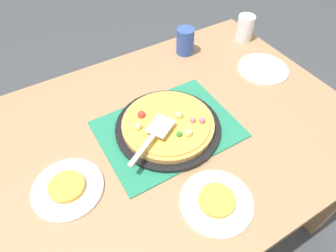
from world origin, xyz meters
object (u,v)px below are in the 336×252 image
object	(u,v)px
plate_side	(263,69)
served_slice_left	(67,186)
pizza_server	(153,136)
plate_far_right	(216,202)
plate_near_left	(68,189)
cup_near	(245,28)
pizza	(168,124)
cup_far	(185,41)
pizza_pan	(168,127)
served_slice_right	(217,200)

from	to	relation	value
plate_side	served_slice_left	size ratio (longest dim) A/B	2.00
served_slice_left	pizza_server	world-z (taller)	pizza_server
plate_far_right	served_slice_left	size ratio (longest dim) A/B	2.00
plate_near_left	cup_near	bearing A→B (deg)	20.10
cup_near	plate_near_left	bearing A→B (deg)	-159.90
plate_near_left	served_slice_left	world-z (taller)	served_slice_left
plate_side	cup_near	xyz separation A→B (m)	(0.08, 0.24, 0.06)
plate_near_left	pizza_server	world-z (taller)	pizza_server
plate_far_right	pizza_server	world-z (taller)	pizza_server
pizza	cup_near	bearing A→B (deg)	27.23
pizza	cup_far	size ratio (longest dim) A/B	2.75
pizza_pan	plate_near_left	xyz separation A→B (m)	(-0.39, -0.05, -0.01)
cup_near	pizza	bearing A→B (deg)	-152.77
served_slice_left	pizza_server	size ratio (longest dim) A/B	0.50
plate_side	cup_far	bearing A→B (deg)	127.94
pizza	served_slice_right	world-z (taller)	pizza
pizza_pan	pizza	xyz separation A→B (m)	(-0.00, -0.00, 0.02)
plate_near_left	cup_far	world-z (taller)	cup_far
pizza_pan	plate_side	world-z (taller)	pizza_pan
pizza	served_slice_left	size ratio (longest dim) A/B	3.00
cup_far	pizza_server	world-z (taller)	cup_far
plate_far_right	plate_side	xyz separation A→B (m)	(0.56, 0.41, 0.00)
pizza	served_slice_left	bearing A→B (deg)	-172.69
plate_side	cup_near	size ratio (longest dim) A/B	1.83
pizza_pan	served_slice_right	bearing A→B (deg)	-94.31
pizza_pan	served_slice_right	size ratio (longest dim) A/B	3.45
pizza	served_slice_left	xyz separation A→B (m)	(-0.39, -0.05, -0.02)
plate_near_left	cup_far	size ratio (longest dim) A/B	1.83
cup_near	pizza_server	distance (m)	0.80
pizza_pan	cup_far	size ratio (longest dim) A/B	3.17
plate_side	cup_near	world-z (taller)	cup_near
pizza	pizza_server	xyz separation A→B (m)	(-0.08, -0.05, 0.04)
plate_far_right	pizza_server	distance (m)	0.29
pizza	plate_far_right	xyz separation A→B (m)	(-0.02, -0.32, -0.03)
plate_far_right	cup_far	bearing A→B (deg)	64.04
pizza_pan	cup_near	world-z (taller)	cup_near
served_slice_right	plate_near_left	bearing A→B (deg)	143.44
plate_near_left	plate_side	xyz separation A→B (m)	(0.93, 0.14, 0.00)
plate_side	pizza_server	distance (m)	0.64
served_slice_left	served_slice_right	world-z (taller)	same
cup_far	cup_near	bearing A→B (deg)	-9.57
cup_near	pizza_server	bearing A→B (deg)	-152.50
pizza_pan	pizza_server	world-z (taller)	pizza_server
pizza	served_slice_right	distance (m)	0.32
plate_side	cup_far	size ratio (longest dim) A/B	1.83
plate_side	plate_far_right	bearing A→B (deg)	-144.14
plate_side	cup_far	distance (m)	0.37
pizza	plate_near_left	distance (m)	0.39
plate_far_right	served_slice_right	xyz separation A→B (m)	(-0.00, 0.00, 0.01)
plate_far_right	cup_far	world-z (taller)	cup_far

